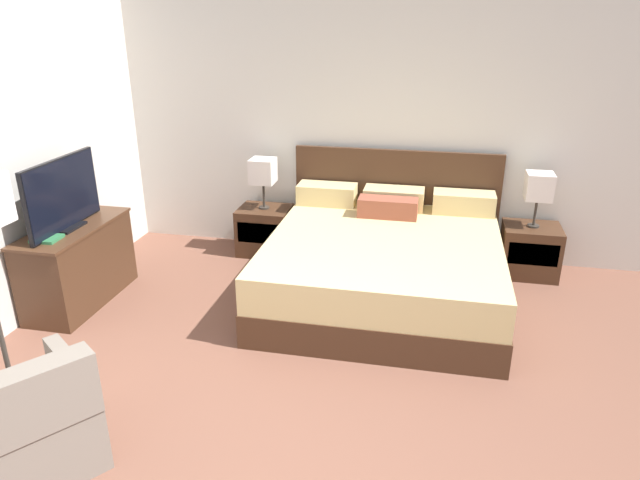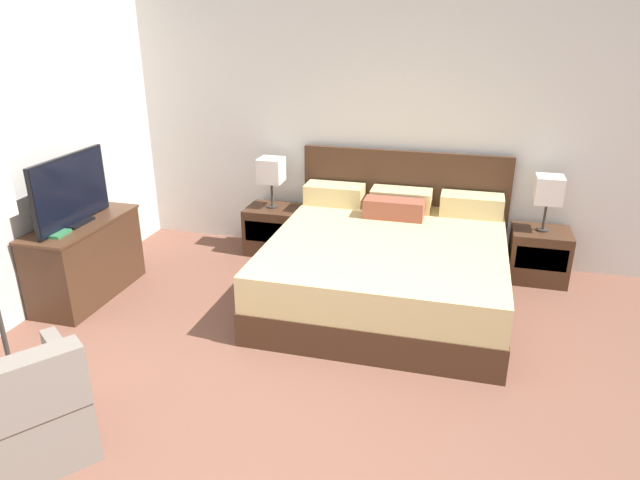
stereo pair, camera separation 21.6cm
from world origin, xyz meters
TOP-DOWN VIEW (x-y plane):
  - wall_back at (0.00, 3.72)m, footprint 6.24×0.06m
  - bed at (0.33, 2.66)m, footprint 2.07×2.11m
  - nightstand_left at (-1.00, 3.41)m, footprint 0.53×0.44m
  - nightstand_right at (1.67, 3.41)m, footprint 0.53×0.44m
  - table_lamp_left at (-1.00, 3.41)m, footprint 0.24×0.24m
  - table_lamp_right at (1.67, 3.41)m, footprint 0.24×0.24m
  - dresser at (-2.26, 2.01)m, footprint 0.47×1.12m
  - tv at (-2.26, 1.97)m, footprint 0.18×0.91m
  - book_red_cover at (-2.26, 1.69)m, footprint 0.21×0.20m
  - armchair_by_window at (-1.37, 0.15)m, footprint 0.96×0.96m

SIDE VIEW (x-z plane):
  - nightstand_left at x=-1.00m, z-range 0.00..0.49m
  - nightstand_right at x=1.67m, z-range 0.00..0.49m
  - armchair_by_window at x=-1.37m, z-range -0.10..0.66m
  - bed at x=0.33m, z-range -0.24..0.88m
  - dresser at x=-2.26m, z-range 0.01..0.72m
  - book_red_cover at x=-2.26m, z-range 0.71..0.73m
  - table_lamp_left at x=-1.00m, z-range 0.62..1.15m
  - table_lamp_right at x=1.67m, z-range 0.62..1.15m
  - tv at x=-2.26m, z-range 0.70..1.29m
  - wall_back at x=0.00m, z-range 0.00..2.70m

